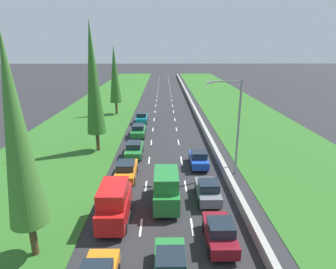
{
  "coord_description": "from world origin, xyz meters",
  "views": [
    {
      "loc": [
        -0.17,
        -1.75,
        11.8
      ],
      "look_at": [
        0.43,
        34.94,
        0.47
      ],
      "focal_mm": 30.54,
      "sensor_mm": 36.0,
      "label": 1
    }
  ],
  "objects_px": {
    "green_hatchback_centre_lane": "(170,266)",
    "grey_hatchback_right_lane": "(208,191)",
    "orange_sedan_left_lane": "(126,170)",
    "poplar_tree_third": "(115,75)",
    "maroon_hatchback_right_lane": "(220,233)",
    "red_van_left_lane": "(114,203)",
    "blue_hatchback_right_lane": "(199,159)",
    "poplar_tree_nearest": "(16,134)",
    "poplar_tree_second": "(93,79)",
    "green_sedan_left_lane_fifth": "(138,130)",
    "teal_hatchback_left_lane": "(142,118)",
    "green_van_centre_lane": "(166,188)",
    "green_sedan_left_lane": "(134,149)",
    "street_light_mast": "(235,121)"
  },
  "relations": [
    {
      "from": "green_van_centre_lane",
      "to": "green_sedan_left_lane_fifth",
      "type": "bearing_deg",
      "value": 101.52
    },
    {
      "from": "green_sedan_left_lane_fifth",
      "to": "poplar_tree_second",
      "type": "distance_m",
      "value": 10.34
    },
    {
      "from": "poplar_tree_second",
      "to": "green_sedan_left_lane_fifth",
      "type": "bearing_deg",
      "value": 52.28
    },
    {
      "from": "orange_sedan_left_lane",
      "to": "green_sedan_left_lane",
      "type": "bearing_deg",
      "value": 88.18
    },
    {
      "from": "orange_sedan_left_lane",
      "to": "teal_hatchback_left_lane",
      "type": "height_order",
      "value": "teal_hatchback_left_lane"
    },
    {
      "from": "red_van_left_lane",
      "to": "grey_hatchback_right_lane",
      "type": "distance_m",
      "value": 7.47
    },
    {
      "from": "maroon_hatchback_right_lane",
      "to": "red_van_left_lane",
      "type": "bearing_deg",
      "value": 158.9
    },
    {
      "from": "poplar_tree_nearest",
      "to": "street_light_mast",
      "type": "relative_size",
      "value": 1.42
    },
    {
      "from": "grey_hatchback_right_lane",
      "to": "teal_hatchback_left_lane",
      "type": "bearing_deg",
      "value": 106.03
    },
    {
      "from": "green_hatchback_centre_lane",
      "to": "grey_hatchback_right_lane",
      "type": "height_order",
      "value": "same"
    },
    {
      "from": "poplar_tree_nearest",
      "to": "street_light_mast",
      "type": "bearing_deg",
      "value": 37.85
    },
    {
      "from": "maroon_hatchback_right_lane",
      "to": "street_light_mast",
      "type": "height_order",
      "value": "street_light_mast"
    },
    {
      "from": "green_hatchback_centre_lane",
      "to": "red_van_left_lane",
      "type": "bearing_deg",
      "value": 124.91
    },
    {
      "from": "grey_hatchback_right_lane",
      "to": "green_hatchback_centre_lane",
      "type": "bearing_deg",
      "value": -111.32
    },
    {
      "from": "poplar_tree_nearest",
      "to": "poplar_tree_second",
      "type": "xyz_separation_m",
      "value": [
        -0.12,
        17.73,
        0.94
      ]
    },
    {
      "from": "maroon_hatchback_right_lane",
      "to": "teal_hatchback_left_lane",
      "type": "height_order",
      "value": "same"
    },
    {
      "from": "maroon_hatchback_right_lane",
      "to": "green_hatchback_centre_lane",
      "type": "bearing_deg",
      "value": -138.48
    },
    {
      "from": "green_sedan_left_lane",
      "to": "green_van_centre_lane",
      "type": "distance_m",
      "value": 10.99
    },
    {
      "from": "blue_hatchback_right_lane",
      "to": "poplar_tree_nearest",
      "type": "relative_size",
      "value": 0.3
    },
    {
      "from": "maroon_hatchback_right_lane",
      "to": "teal_hatchback_left_lane",
      "type": "distance_m",
      "value": 30.47
    },
    {
      "from": "teal_hatchback_left_lane",
      "to": "blue_hatchback_right_lane",
      "type": "xyz_separation_m",
      "value": [
        7.05,
        -17.58,
        0.0
      ]
    },
    {
      "from": "green_sedan_left_lane",
      "to": "poplar_tree_third",
      "type": "relative_size",
      "value": 0.37
    },
    {
      "from": "green_sedan_left_lane_fifth",
      "to": "green_sedan_left_lane",
      "type": "bearing_deg",
      "value": -88.89
    },
    {
      "from": "green_sedan_left_lane",
      "to": "teal_hatchback_left_lane",
      "type": "xyz_separation_m",
      "value": [
        -0.19,
        14.48,
        0.02
      ]
    },
    {
      "from": "poplar_tree_nearest",
      "to": "poplar_tree_third",
      "type": "height_order",
      "value": "poplar_tree_nearest"
    },
    {
      "from": "green_hatchback_centre_lane",
      "to": "green_sedan_left_lane",
      "type": "height_order",
      "value": "green_hatchback_centre_lane"
    },
    {
      "from": "orange_sedan_left_lane",
      "to": "green_hatchback_centre_lane",
      "type": "bearing_deg",
      "value": -72.63
    },
    {
      "from": "poplar_tree_second",
      "to": "street_light_mast",
      "type": "xyz_separation_m",
      "value": [
        14.32,
        -6.7,
        -3.16
      ]
    },
    {
      "from": "street_light_mast",
      "to": "poplar_tree_third",
      "type": "bearing_deg",
      "value": 120.33
    },
    {
      "from": "green_van_centre_lane",
      "to": "grey_hatchback_right_lane",
      "type": "bearing_deg",
      "value": 10.03
    },
    {
      "from": "poplar_tree_second",
      "to": "poplar_tree_third",
      "type": "distance_m",
      "value": 19.18
    },
    {
      "from": "blue_hatchback_right_lane",
      "to": "poplar_tree_third",
      "type": "xyz_separation_m",
      "value": [
        -12.09,
        24.06,
        6.26
      ]
    },
    {
      "from": "poplar_tree_nearest",
      "to": "poplar_tree_third",
      "type": "distance_m",
      "value": 36.86
    },
    {
      "from": "grey_hatchback_right_lane",
      "to": "orange_sedan_left_lane",
      "type": "height_order",
      "value": "grey_hatchback_right_lane"
    },
    {
      "from": "grey_hatchback_right_lane",
      "to": "poplar_tree_second",
      "type": "bearing_deg",
      "value": 133.95
    },
    {
      "from": "maroon_hatchback_right_lane",
      "to": "poplar_tree_third",
      "type": "distance_m",
      "value": 38.59
    },
    {
      "from": "red_van_left_lane",
      "to": "grey_hatchback_right_lane",
      "type": "height_order",
      "value": "red_van_left_lane"
    },
    {
      "from": "street_light_mast",
      "to": "green_sedan_left_lane_fifth",
      "type": "bearing_deg",
      "value": 129.26
    },
    {
      "from": "orange_sedan_left_lane",
      "to": "poplar_tree_third",
      "type": "xyz_separation_m",
      "value": [
        -5.05,
        26.71,
        6.28
      ]
    },
    {
      "from": "red_van_left_lane",
      "to": "orange_sedan_left_lane",
      "type": "distance_m",
      "value": 6.82
    },
    {
      "from": "green_van_centre_lane",
      "to": "blue_hatchback_right_lane",
      "type": "height_order",
      "value": "green_van_centre_lane"
    },
    {
      "from": "teal_hatchback_left_lane",
      "to": "green_van_centre_lane",
      "type": "xyz_separation_m",
      "value": [
        3.67,
        -24.89,
        0.56
      ]
    },
    {
      "from": "green_hatchback_centre_lane",
      "to": "orange_sedan_left_lane",
      "type": "relative_size",
      "value": 0.87
    },
    {
      "from": "green_hatchback_centre_lane",
      "to": "orange_sedan_left_lane",
      "type": "bearing_deg",
      "value": 107.37
    },
    {
      "from": "green_hatchback_centre_lane",
      "to": "teal_hatchback_left_lane",
      "type": "xyz_separation_m",
      "value": [
        -3.82,
        32.42,
        0.0
      ]
    },
    {
      "from": "orange_sedan_left_lane",
      "to": "poplar_tree_third",
      "type": "bearing_deg",
      "value": 100.7
    },
    {
      "from": "orange_sedan_left_lane",
      "to": "grey_hatchback_right_lane",
      "type": "bearing_deg",
      "value": -30.26
    },
    {
      "from": "green_sedan_left_lane",
      "to": "poplar_tree_nearest",
      "type": "height_order",
      "value": "poplar_tree_nearest"
    },
    {
      "from": "green_sedan_left_lane_fifth",
      "to": "green_van_centre_lane",
      "type": "bearing_deg",
      "value": -78.48
    },
    {
      "from": "red_van_left_lane",
      "to": "green_van_centre_lane",
      "type": "bearing_deg",
      "value": 30.52
    }
  ]
}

